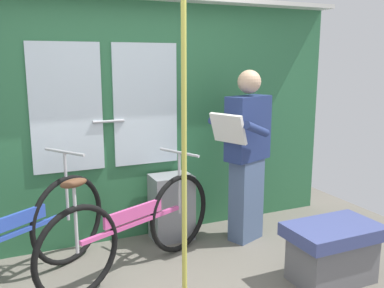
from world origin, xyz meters
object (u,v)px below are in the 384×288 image
bicycle_near_door (13,240)px  bench_seat_corner (332,251)px  passenger_reading_newspaper (247,153)px  bicycle_leaning_behind (133,228)px  handrail_pole (184,148)px  trash_bin_by_wall (172,207)px

bicycle_near_door → bench_seat_corner: bicycle_near_door is taller
passenger_reading_newspaper → bench_seat_corner: (0.20, -0.93, -0.59)m
bicycle_near_door → bicycle_leaning_behind: bearing=-40.1°
bicycle_near_door → bench_seat_corner: size_ratio=2.12×
bicycle_leaning_behind → handrail_pole: (0.23, -0.48, 0.72)m
handrail_pole → bench_seat_corner: handrail_pole is taller
trash_bin_by_wall → handrail_pole: size_ratio=0.28×
bicycle_near_door → trash_bin_by_wall: bearing=-17.7°
bench_seat_corner → trash_bin_by_wall: bearing=123.6°
bicycle_near_door → trash_bin_by_wall: size_ratio=2.42×
bicycle_leaning_behind → bench_seat_corner: (1.33, -0.74, -0.13)m
passenger_reading_newspaper → bicycle_near_door: bearing=-18.5°
bicycle_near_door → bicycle_leaning_behind: bicycle_near_door is taller
bicycle_near_door → handrail_pole: bearing=-61.8°
passenger_reading_newspaper → trash_bin_by_wall: bearing=-47.3°
bicycle_near_door → passenger_reading_newspaper: bearing=-31.1°
trash_bin_by_wall → handrail_pole: handrail_pole is taller
handrail_pole → bicycle_leaning_behind: bearing=115.0°
bicycle_leaning_behind → passenger_reading_newspaper: 1.23m
bicycle_near_door → bench_seat_corner: 2.36m
passenger_reading_newspaper → handrail_pole: handrail_pole is taller
bicycle_near_door → bicycle_leaning_behind: 0.87m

